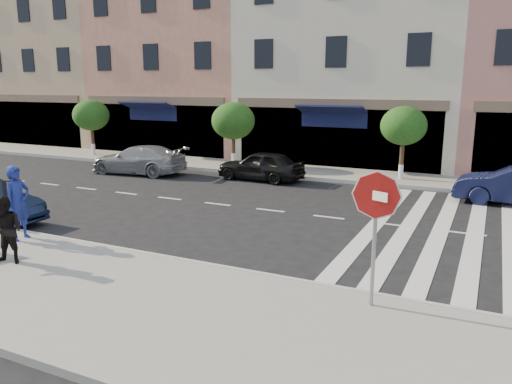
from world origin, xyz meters
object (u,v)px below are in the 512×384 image
car_far_left (139,160)px  car_far_mid (261,166)px  photographer (18,203)px  walker (6,230)px  stop_sign (376,209)px

car_far_left → car_far_mid: car_far_left is taller
photographer → car_far_left: bearing=20.0°
photographer → walker: bearing=-138.9°
walker → car_far_left: (-5.14, 10.99, -0.26)m
car_far_left → walker: bearing=20.6°
stop_sign → car_far_left: 16.20m
photographer → car_far_left: (-3.87, 9.62, -0.45)m
stop_sign → car_far_left: bearing=166.2°
stop_sign → photographer: size_ratio=1.30×
stop_sign → walker: (-7.80, -1.32, -1.05)m
photographer → walker: size_ratio=1.25×
walker → car_far_mid: (0.61, 11.98, -0.27)m
walker → car_far_left: 12.13m
stop_sign → car_far_mid: stop_sign is taller
photographer → car_far_mid: bearing=-11.9°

